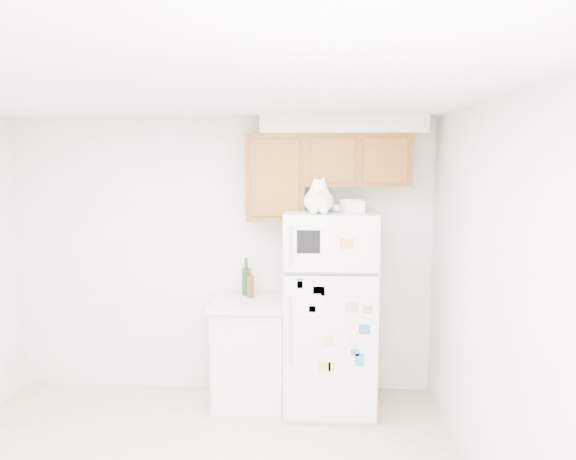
{
  "coord_description": "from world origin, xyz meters",
  "views": [
    {
      "loc": [
        0.79,
        -3.05,
        2.13
      ],
      "look_at": [
        0.61,
        1.55,
        1.55
      ],
      "focal_mm": 35.0,
      "sensor_mm": 36.0,
      "label": 1
    }
  ],
  "objects_px": {
    "base_counter": "(250,351)",
    "storage_box_back": "(352,205)",
    "refrigerator": "(329,311)",
    "bottle_green": "(246,276)",
    "bottle_amber": "(250,282)",
    "cat": "(319,199)",
    "storage_box_front": "(357,206)"
  },
  "relations": [
    {
      "from": "base_counter",
      "to": "storage_box_back",
      "type": "bearing_deg",
      "value": -0.79
    },
    {
      "from": "refrigerator",
      "to": "bottle_green",
      "type": "distance_m",
      "value": 0.81
    },
    {
      "from": "bottle_green",
      "to": "bottle_amber",
      "type": "height_order",
      "value": "bottle_green"
    },
    {
      "from": "storage_box_back",
      "to": "bottle_amber",
      "type": "xyz_separation_m",
      "value": [
        -0.88,
        0.11,
        -0.69
      ]
    },
    {
      "from": "cat",
      "to": "storage_box_back",
      "type": "height_order",
      "value": "cat"
    },
    {
      "from": "refrigerator",
      "to": "storage_box_back",
      "type": "height_order",
      "value": "storage_box_back"
    },
    {
      "from": "bottle_green",
      "to": "bottle_amber",
      "type": "distance_m",
      "value": 0.1
    },
    {
      "from": "storage_box_back",
      "to": "storage_box_front",
      "type": "relative_size",
      "value": 1.2
    },
    {
      "from": "cat",
      "to": "bottle_amber",
      "type": "bearing_deg",
      "value": 151.51
    },
    {
      "from": "base_counter",
      "to": "storage_box_front",
      "type": "relative_size",
      "value": 6.13
    },
    {
      "from": "cat",
      "to": "storage_box_back",
      "type": "relative_size",
      "value": 2.39
    },
    {
      "from": "base_counter",
      "to": "bottle_green",
      "type": "distance_m",
      "value": 0.65
    },
    {
      "from": "base_counter",
      "to": "cat",
      "type": "bearing_deg",
      "value": -20.99
    },
    {
      "from": "storage_box_front",
      "to": "bottle_amber",
      "type": "xyz_separation_m",
      "value": [
        -0.9,
        0.2,
        -0.69
      ]
    },
    {
      "from": "base_counter",
      "to": "storage_box_back",
      "type": "relative_size",
      "value": 5.11
    },
    {
      "from": "storage_box_front",
      "to": "refrigerator",
      "type": "bearing_deg",
      "value": -175.5
    },
    {
      "from": "cat",
      "to": "bottle_amber",
      "type": "relative_size",
      "value": 1.59
    },
    {
      "from": "storage_box_back",
      "to": "storage_box_front",
      "type": "xyz_separation_m",
      "value": [
        0.03,
        -0.09,
        -0.01
      ]
    },
    {
      "from": "storage_box_back",
      "to": "bottle_green",
      "type": "bearing_deg",
      "value": -176.38
    },
    {
      "from": "storage_box_back",
      "to": "cat",
      "type": "bearing_deg",
      "value": -127.31
    },
    {
      "from": "base_counter",
      "to": "storage_box_back",
      "type": "height_order",
      "value": "storage_box_back"
    },
    {
      "from": "refrigerator",
      "to": "storage_box_front",
      "type": "distance_m",
      "value": 0.92
    },
    {
      "from": "storage_box_back",
      "to": "base_counter",
      "type": "bearing_deg",
      "value": -165.31
    },
    {
      "from": "refrigerator",
      "to": "bottle_amber",
      "type": "height_order",
      "value": "refrigerator"
    },
    {
      "from": "bottle_green",
      "to": "bottle_amber",
      "type": "relative_size",
      "value": 1.25
    },
    {
      "from": "refrigerator",
      "to": "bottle_green",
      "type": "bearing_deg",
      "value": 160.86
    },
    {
      "from": "storage_box_front",
      "to": "bottle_green",
      "type": "distance_m",
      "value": 1.19
    },
    {
      "from": "base_counter",
      "to": "bottle_green",
      "type": "bearing_deg",
      "value": 104.31
    },
    {
      "from": "base_counter",
      "to": "cat",
      "type": "distance_m",
      "value": 1.49
    },
    {
      "from": "refrigerator",
      "to": "cat",
      "type": "height_order",
      "value": "cat"
    },
    {
      "from": "bottle_amber",
      "to": "bottle_green",
      "type": "bearing_deg",
      "value": 117.94
    },
    {
      "from": "cat",
      "to": "bottle_amber",
      "type": "distance_m",
      "value": 1.01
    }
  ]
}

